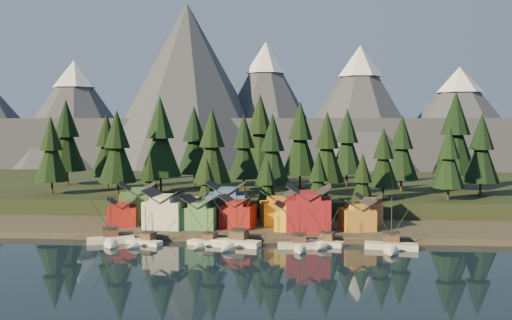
# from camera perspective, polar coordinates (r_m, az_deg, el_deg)

# --- Properties ---
(ground) EXTENTS (500.00, 500.00, 0.00)m
(ground) POSITION_cam_1_polar(r_m,az_deg,el_deg) (120.79, -2.35, -9.68)
(ground) COLOR black
(ground) RESTS_ON ground
(shore_strip) EXTENTS (400.00, 50.00, 1.50)m
(shore_strip) POSITION_cam_1_polar(r_m,az_deg,el_deg) (159.61, -0.65, -6.07)
(shore_strip) COLOR #3C372B
(shore_strip) RESTS_ON ground
(hillside) EXTENTS (420.00, 100.00, 6.00)m
(hillside) POSITION_cam_1_polar(r_m,az_deg,el_deg) (208.61, 0.56, -3.10)
(hillside) COLOR black
(hillside) RESTS_ON ground
(dock) EXTENTS (80.00, 4.00, 1.00)m
(dock) POSITION_cam_1_polar(r_m,az_deg,el_deg) (136.68, -1.53, -7.87)
(dock) COLOR #40382E
(dock) RESTS_ON ground
(mountain_ridge) EXTENTS (560.00, 190.00, 90.00)m
(mountain_ridge) POSITION_cam_1_polar(r_m,az_deg,el_deg) (330.70, 1.28, 3.47)
(mountain_ridge) COLOR #3F4351
(mountain_ridge) RESTS_ON ground
(boat_0) EXTENTS (11.51, 11.99, 12.43)m
(boat_0) POSITION_cam_1_polar(r_m,az_deg,el_deg) (137.13, -14.32, -7.17)
(boat_0) COLOR silver
(boat_0) RESTS_ON ground
(boat_1) EXTENTS (9.19, 9.57, 9.89)m
(boat_1) POSITION_cam_1_polar(r_m,az_deg,el_deg) (134.03, -11.36, -7.59)
(boat_1) COLOR white
(boat_1) RESTS_ON ground
(boat_2) EXTENTS (9.52, 9.89, 9.94)m
(boat_2) POSITION_cam_1_polar(r_m,az_deg,el_deg) (131.37, -5.15, -7.77)
(boat_2) COLOR silver
(boat_2) RESTS_ON ground
(boat_3) EXTENTS (12.06, 12.59, 12.92)m
(boat_3) POSITION_cam_1_polar(r_m,az_deg,el_deg) (129.67, -2.26, -7.65)
(boat_3) COLOR white
(boat_3) RESTS_ON ground
(boat_4) EXTENTS (10.07, 10.93, 10.83)m
(boat_4) POSITION_cam_1_polar(r_m,az_deg,el_deg) (127.78, 4.39, -8.03)
(boat_4) COLOR beige
(boat_4) RESTS_ON ground
(boat_5) EXTENTS (8.93, 9.47, 10.73)m
(boat_5) POSITION_cam_1_polar(r_m,az_deg,el_deg) (130.97, 6.83, -7.68)
(boat_5) COLOR beige
(boat_5) RESTS_ON ground
(boat_6) EXTENTS (12.21, 12.99, 12.76)m
(boat_6) POSITION_cam_1_polar(r_m,az_deg,el_deg) (129.91, 13.38, -7.77)
(boat_6) COLOR beige
(boat_6) RESTS_ON ground
(house_front_0) EXTENTS (8.51, 8.21, 7.20)m
(house_front_0) POSITION_cam_1_polar(r_m,az_deg,el_deg) (151.03, -13.24, -5.00)
(house_front_0) COLOR maroon
(house_front_0) RESTS_ON shore_strip
(house_front_1) EXTENTS (10.36, 10.02, 9.80)m
(house_front_1) POSITION_cam_1_polar(r_m,az_deg,el_deg) (146.02, -9.06, -4.71)
(house_front_1) COLOR beige
(house_front_1) RESTS_ON shore_strip
(house_front_2) EXTENTS (8.93, 8.99, 8.12)m
(house_front_2) POSITION_cam_1_polar(r_m,az_deg,el_deg) (144.45, -5.56, -5.12)
(house_front_2) COLOR #457F48
(house_front_2) RESTS_ON shore_strip
(house_front_3) EXTENTS (9.43, 9.13, 8.27)m
(house_front_3) POSITION_cam_1_polar(r_m,az_deg,el_deg) (144.93, -1.79, -5.05)
(house_front_3) COLOR maroon
(house_front_3) RESTS_ON shore_strip
(house_front_4) EXTENTS (7.40, 7.89, 6.96)m
(house_front_4) POSITION_cam_1_polar(r_m,az_deg,el_deg) (141.48, 3.38, -5.55)
(house_front_4) COLOR yellow
(house_front_4) RESTS_ON shore_strip
(house_front_5) EXTENTS (10.97, 10.01, 11.30)m
(house_front_5) POSITION_cam_1_polar(r_m,az_deg,el_deg) (141.37, 5.30, -4.63)
(house_front_5) COLOR maroon
(house_front_5) RESTS_ON shore_strip
(house_front_6) EXTENTS (9.23, 8.92, 7.72)m
(house_front_6) POSITION_cam_1_polar(r_m,az_deg,el_deg) (143.37, 10.09, -5.32)
(house_front_6) COLOR #C78833
(house_front_6) RESTS_ON shore_strip
(house_back_0) EXTENTS (11.51, 11.24, 10.41)m
(house_back_0) POSITION_cam_1_polar(r_m,az_deg,el_deg) (157.20, -11.74, -4.01)
(house_back_0) COLOR #3E6E3B
(house_back_0) RESTS_ON shore_strip
(house_back_1) EXTENTS (7.77, 7.85, 7.95)m
(house_back_1) POSITION_cam_1_polar(r_m,az_deg,el_deg) (151.97, -6.30, -4.72)
(house_back_1) COLOR gold
(house_back_1) RESTS_ON shore_strip
(house_back_2) EXTENTS (10.32, 9.49, 10.87)m
(house_back_2) POSITION_cam_1_polar(r_m,az_deg,el_deg) (151.82, -2.93, -4.12)
(house_back_2) COLOR #3A5E8A
(house_back_2) RESTS_ON shore_strip
(house_back_3) EXTENTS (9.92, 9.23, 8.57)m
(house_back_3) POSITION_cam_1_polar(r_m,az_deg,el_deg) (149.14, 2.19, -4.73)
(house_back_3) COLOR orange
(house_back_3) RESTS_ON shore_strip
(house_back_4) EXTENTS (9.82, 9.56, 9.17)m
(house_back_4) POSITION_cam_1_polar(r_m,az_deg,el_deg) (152.33, 5.50, -4.45)
(house_back_4) COLOR white
(house_back_4) RESTS_ON shore_strip
(house_back_5) EXTENTS (8.41, 8.48, 7.98)m
(house_back_5) POSITION_cam_1_polar(r_m,az_deg,el_deg) (151.76, 11.21, -4.78)
(house_back_5) COLOR #A6633B
(house_back_5) RESTS_ON shore_strip
(tree_hill_0) EXTENTS (10.36, 10.36, 24.12)m
(tree_hill_0) POSITION_cam_1_polar(r_m,az_deg,el_deg) (185.13, -19.80, 0.81)
(tree_hill_0) COLOR #332319
(tree_hill_0) RESTS_ON hillside
(tree_hill_1) EXTENTS (10.78, 10.78, 25.11)m
(tree_hill_1) POSITION_cam_1_polar(r_m,az_deg,el_deg) (195.55, -14.67, 1.23)
(tree_hill_1) COLOR #332319
(tree_hill_1) RESTS_ON hillside
(tree_hill_2) EXTENTS (11.11, 11.11, 25.88)m
(tree_hill_2) POSITION_cam_1_polar(r_m,az_deg,el_deg) (173.40, -13.70, 1.06)
(tree_hill_2) COLOR #332319
(tree_hill_2) RESTS_ON hillside
(tree_hill_3) EXTENTS (13.06, 13.06, 30.41)m
(tree_hill_3) POSITION_cam_1_polar(r_m,az_deg,el_deg) (182.07, -9.55, 2.03)
(tree_hill_3) COLOR #332319
(tree_hill_3) RESTS_ON hillside
(tree_hill_4) EXTENTS (11.90, 11.90, 27.71)m
(tree_hill_4) POSITION_cam_1_polar(r_m,az_deg,el_deg) (195.07, -6.20, 1.74)
(tree_hill_4) COLOR #332319
(tree_hill_4) RESTS_ON hillside
(tree_hill_5) EXTENTS (11.33, 11.33, 26.39)m
(tree_hill_5) POSITION_cam_1_polar(r_m,az_deg,el_deg) (168.79, -4.42, 1.18)
(tree_hill_5) COLOR #332319
(tree_hill_5) RESTS_ON hillside
(tree_hill_6) EXTENTS (10.65, 10.65, 24.80)m
(tree_hill_6) POSITION_cam_1_polar(r_m,az_deg,el_deg) (182.70, -1.21, 1.12)
(tree_hill_6) COLOR #332319
(tree_hill_6) RESTS_ON hillside
(tree_hill_7) EXTENTS (10.60, 10.60, 24.69)m
(tree_hill_7) POSITION_cam_1_polar(r_m,az_deg,el_deg) (165.03, 1.66, 0.81)
(tree_hill_7) COLOR #332319
(tree_hill_7) RESTS_ON hillside
(tree_hill_8) EXTENTS (12.51, 12.51, 29.14)m
(tree_hill_8) POSITION_cam_1_polar(r_m,az_deg,el_deg) (188.71, 4.45, 1.92)
(tree_hill_8) COLOR #332319
(tree_hill_8) RESTS_ON hillside
(tree_hill_9) EXTENTS (10.92, 10.92, 25.45)m
(tree_hill_9) POSITION_cam_1_polar(r_m,az_deg,el_deg) (172.00, 7.11, 1.04)
(tree_hill_9) COLOR #332319
(tree_hill_9) RESTS_ON hillside
(tree_hill_10) EXTENTS (11.56, 11.56, 26.92)m
(tree_hill_10) POSITION_cam_1_polar(r_m,az_deg,el_deg) (197.41, 9.09, 1.61)
(tree_hill_10) COLOR #332319
(tree_hill_10) RESTS_ON hillside
(tree_hill_11) EXTENTS (8.88, 8.88, 20.68)m
(tree_hill_11) POSITION_cam_1_polar(r_m,az_deg,el_deg) (168.70, 12.62, 0.03)
(tree_hill_11) COLOR #332319
(tree_hill_11) RESTS_ON hillside
(tree_hill_12) EXTENTS (10.53, 10.53, 24.52)m
(tree_hill_12) POSITION_cam_1_polar(r_m,az_deg,el_deg) (185.62, 14.37, 1.00)
(tree_hill_12) COLOR #332319
(tree_hill_12) RESTS_ON hillside
(tree_hill_13) EXTENTS (9.03, 9.03, 21.05)m
(tree_hill_13) POSITION_cam_1_polar(r_m,az_deg,el_deg) (170.24, 18.72, 0.02)
(tree_hill_13) COLOR #332319
(tree_hill_13) RESTS_ON hillside
(tree_hill_14) EXTENTS (13.80, 13.80, 32.15)m
(tree_hill_14) POSITION_cam_1_polar(r_m,az_deg,el_deg) (195.20, 19.30, 2.26)
(tree_hill_14) COLOR #332319
(tree_hill_14) RESTS_ON hillside
(tree_hill_15) EXTENTS (13.80, 13.80, 32.15)m
(tree_hill_15) POSITION_cam_1_polar(r_m,az_deg,el_deg) (199.15, 0.41, 2.50)
(tree_hill_15) COLOR #332319
(tree_hill_15) RESTS_ON hillside
(tree_hill_16) EXTENTS (12.93, 12.93, 30.12)m
(tree_hill_16) POSITION_cam_1_polar(r_m,az_deg,el_deg) (211.23, -18.41, 2.08)
(tree_hill_16) COLOR #332319
(tree_hill_16) RESTS_ON hillside
(tree_hill_17) EXTENTS (10.70, 10.70, 24.92)m
(tree_hill_17) POSITION_cam_1_polar(r_m,az_deg,el_deg) (183.00, 21.61, 0.88)
(tree_hill_17) COLOR #332319
(tree_hill_17) RESTS_ON hillside
(tree_shore_0) EXTENTS (7.86, 7.86, 18.30)m
(tree_shore_0) POSITION_cam_1_polar(r_m,az_deg,el_deg) (162.98, -10.51, -2.12)
(tree_shore_0) COLOR #332319
(tree_shore_0) RESTS_ON shore_strip
(tree_shore_1) EXTENTS (7.24, 7.24, 16.86)m
(tree_shore_1) POSITION_cam_1_polar(r_m,az_deg,el_deg) (159.70, -4.95, -2.47)
(tree_shore_1) COLOR #332319
(tree_shore_1) RESTS_ON shore_strip
(tree_shore_2) EXTENTS (7.15, 7.15, 16.67)m
(tree_shore_2) POSITION_cam_1_polar(r_m,az_deg,el_deg) (157.85, 1.16, -2.57)
(tree_shore_2) COLOR #332319
(tree_shore_2) RESTS_ON shore_strip
(tree_shore_3) EXTENTS (8.09, 8.09, 18.85)m
(tree_shore_3) POSITION_cam_1_polar(r_m,az_deg,el_deg) (157.55, 6.25, -2.17)
(tree_shore_3) COLOR #332319
(tree_shore_3) RESTS_ON shore_strip
(tree_shore_4) EXTENTS (7.87, 7.87, 18.33)m
(tree_shore_4) POSITION_cam_1_polar(r_m,az_deg,el_deg) (158.42, 10.59, -2.28)
(tree_shore_4) COLOR #332319
(tree_shore_4) RESTS_ON shore_strip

